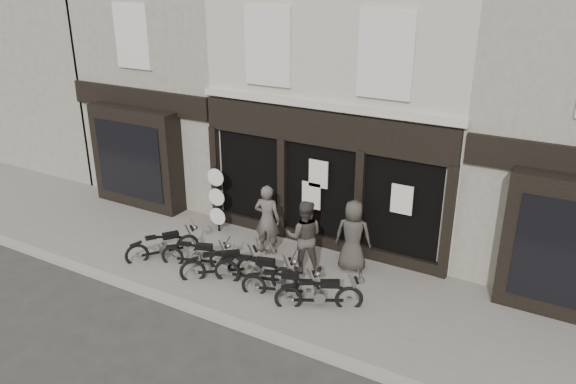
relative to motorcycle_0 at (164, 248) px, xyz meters
The scene contains 16 objects.
ground_plane 3.30m from the motorcycle_0, ahead, with size 90.00×90.00×0.00m, color #2D2B28.
pavement 3.35m from the motorcycle_0, 11.25° to the left, with size 30.00×4.20×0.12m, color #6A645D.
kerb 3.61m from the motorcycle_0, 24.64° to the right, with size 30.00×0.25×0.13m, color gray.
central_building 7.54m from the motorcycle_0, 60.16° to the left, with size 7.30×6.22×8.34m.
neighbour_left 7.40m from the motorcycle_0, 118.62° to the left, with size 5.60×6.73×8.34m.
filler_left 13.15m from the motorcycle_0, 152.89° to the left, with size 11.00×6.00×8.20m, color gray.
motorcycle_0 is the anchor object (origin of this frame).
motorcycle_1 1.08m from the motorcycle_0, ahead, with size 1.82×0.89×0.91m.
motorcycle_2 1.98m from the motorcycle_0, ahead, with size 1.72×1.49×0.98m.
motorcycle_3 2.90m from the motorcycle_0, ahead, with size 2.06×0.87×1.01m.
motorcycle_4 3.68m from the motorcycle_0, ahead, with size 1.79×0.91×0.90m.
motorcycle_5 4.68m from the motorcycle_0, ahead, with size 1.83×1.21×0.96m.
man_left 2.86m from the motorcycle_0, 35.18° to the left, with size 0.70×0.46×1.93m, color #4F4841.
man_centre 3.85m from the motorcycle_0, 18.89° to the left, with size 0.92×0.72×1.90m, color #403933.
man_right 5.02m from the motorcycle_0, 22.34° to the left, with size 0.91×0.59×1.87m, color #36332D.
advert_sign_post 2.11m from the motorcycle_0, 80.30° to the left, with size 0.52×0.33×2.13m.
Camera 1 is at (6.21, -9.60, 7.27)m, focal length 35.00 mm.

